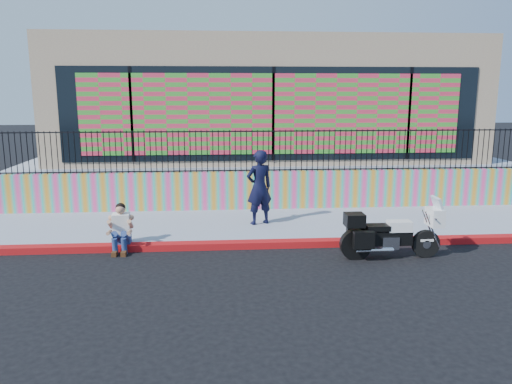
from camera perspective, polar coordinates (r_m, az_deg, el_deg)
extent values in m
plane|color=black|center=(11.63, 4.13, -6.24)|extent=(90.00, 90.00, 0.00)
cube|color=#A80C17|center=(11.60, 4.13, -5.89)|extent=(16.00, 0.30, 0.15)
cube|color=#8B95A7|center=(13.17, 3.08, -3.77)|extent=(16.00, 3.00, 0.15)
cube|color=#FF438E|center=(14.58, 2.30, 0.25)|extent=(16.00, 0.20, 1.10)
cube|color=#8B95A7|center=(19.59, 0.58, 2.91)|extent=(16.00, 10.00, 1.25)
cube|color=#A1836B|center=(19.18, 0.64, 10.60)|extent=(14.00, 8.00, 4.00)
cube|color=black|center=(15.19, 1.98, 8.88)|extent=(12.60, 0.04, 2.80)
cube|color=#DD314E|center=(15.16, 1.99, 8.87)|extent=(11.48, 0.02, 2.40)
cylinder|color=black|center=(11.41, 18.82, -5.61)|extent=(0.60, 0.13, 0.60)
cylinder|color=black|center=(10.90, 11.30, -6.00)|extent=(0.60, 0.13, 0.60)
cube|color=black|center=(11.09, 15.19, -5.05)|extent=(0.86, 0.25, 0.31)
cube|color=silver|center=(11.10, 14.94, -5.51)|extent=(0.36, 0.31, 0.27)
cube|color=white|center=(11.08, 16.06, -3.75)|extent=(0.50, 0.29, 0.22)
cube|color=black|center=(10.92, 13.68, -3.94)|extent=(0.50, 0.31, 0.11)
cube|color=white|center=(11.32, 19.77, -2.71)|extent=(0.27, 0.47, 0.38)
cube|color=silver|center=(11.27, 20.04, -1.27)|extent=(0.17, 0.42, 0.31)
cube|color=black|center=(10.74, 11.19, -3.14)|extent=(0.40, 0.38, 0.27)
cube|color=black|center=(10.62, 12.21, -5.38)|extent=(0.44, 0.16, 0.36)
cube|color=black|center=(11.12, 11.42, -4.58)|extent=(0.44, 0.16, 0.36)
cube|color=white|center=(11.38, 18.85, -5.18)|extent=(0.29, 0.15, 0.05)
imported|color=black|center=(12.76, 0.37, 0.53)|extent=(0.82, 0.68, 1.92)
cube|color=navy|center=(11.74, -15.00, -5.22)|extent=(0.36, 0.28, 0.18)
cube|color=white|center=(11.61, -15.12, -3.61)|extent=(0.38, 0.27, 0.54)
sphere|color=tan|center=(11.48, -15.25, -1.93)|extent=(0.21, 0.21, 0.21)
cube|color=#472814|center=(11.40, -15.84, -6.76)|extent=(0.11, 0.26, 0.10)
cube|color=#472814|center=(11.36, -14.85, -6.77)|extent=(0.11, 0.26, 0.10)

